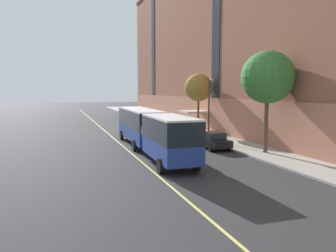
% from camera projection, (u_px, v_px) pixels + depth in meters
% --- Properties ---
extents(ground_plane, '(260.00, 260.00, 0.00)m').
position_uv_depth(ground_plane, '(171.00, 162.00, 24.54)').
color(ground_plane, '#303033').
extents(sidewalk, '(4.04, 160.00, 0.15)m').
position_uv_depth(sidewalk, '(248.00, 148.00, 30.08)').
color(sidewalk, '#ADA89E').
rests_on(sidewalk, ground).
extents(city_bus, '(3.13, 18.53, 3.53)m').
position_uv_depth(city_bus, '(149.00, 128.00, 28.52)').
color(city_bus, navy).
rests_on(city_bus, ground).
extents(parked_car_silver_1, '(2.08, 4.42, 1.56)m').
position_uv_depth(parked_car_silver_1, '(174.00, 128.00, 39.58)').
color(parked_car_silver_1, '#B7B7BC').
rests_on(parked_car_silver_1, ground).
extents(parked_car_silver_2, '(2.17, 4.78, 1.56)m').
position_uv_depth(parked_car_silver_2, '(148.00, 120.00, 51.29)').
color(parked_car_silver_2, '#B7B7BC').
rests_on(parked_car_silver_2, ground).
extents(parked_car_black_3, '(2.06, 4.36, 1.56)m').
position_uv_depth(parked_car_black_3, '(213.00, 140.00, 29.96)').
color(parked_car_black_3, black).
rests_on(parked_car_black_3, ground).
extents(street_tree_mid_block, '(4.35, 4.35, 8.45)m').
position_uv_depth(street_tree_mid_block, '(268.00, 77.00, 26.92)').
color(street_tree_mid_block, brown).
rests_on(street_tree_mid_block, sidewalk).
extents(street_tree_far_uptown, '(3.40, 3.40, 7.25)m').
position_uv_depth(street_tree_far_uptown, '(198.00, 88.00, 40.17)').
color(street_tree_far_uptown, brown).
rests_on(street_tree_far_uptown, sidewalk).
extents(street_lamp, '(0.36, 1.48, 6.43)m').
position_uv_depth(street_lamp, '(210.00, 102.00, 34.08)').
color(street_lamp, '#2D2D30').
rests_on(street_lamp, sidewalk).
extents(fire_hydrant, '(0.42, 0.24, 0.72)m').
position_uv_depth(fire_hydrant, '(165.00, 123.00, 48.28)').
color(fire_hydrant, red).
rests_on(fire_hydrant, sidewalk).
extents(lane_centerline, '(0.16, 140.00, 0.01)m').
position_uv_depth(lane_centerline, '(135.00, 156.00, 26.71)').
color(lane_centerline, '#E0D66B').
rests_on(lane_centerline, ground).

